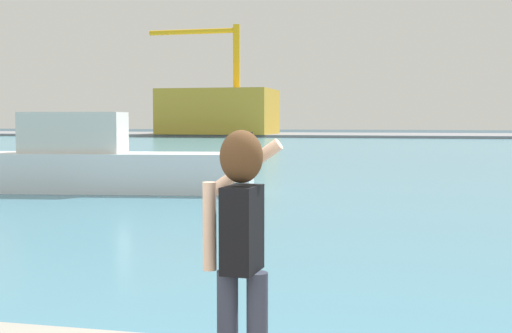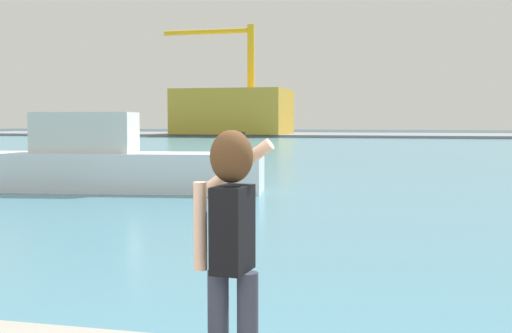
# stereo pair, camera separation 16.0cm
# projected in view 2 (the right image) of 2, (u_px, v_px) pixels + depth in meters

# --- Properties ---
(ground_plane) EXTENTS (220.00, 220.00, 0.00)m
(ground_plane) POSITION_uv_depth(u_px,v_px,m) (406.00, 149.00, 51.88)
(ground_plane) COLOR #334751
(harbor_water) EXTENTS (140.00, 100.00, 0.02)m
(harbor_water) POSITION_uv_depth(u_px,v_px,m) (407.00, 148.00, 53.81)
(harbor_water) COLOR teal
(harbor_water) RESTS_ON ground_plane
(far_shore_dock) EXTENTS (140.00, 20.00, 0.37)m
(far_shore_dock) POSITION_uv_depth(u_px,v_px,m) (415.00, 135.00, 92.47)
(far_shore_dock) COLOR gray
(far_shore_dock) RESTS_ON ground_plane
(person_photographer) EXTENTS (0.53, 0.55, 1.74)m
(person_photographer) POSITION_uv_depth(u_px,v_px,m) (231.00, 234.00, 4.31)
(person_photographer) COLOR #2D3342
(person_photographer) RESTS_ON quay_promenade
(boat_moored) EXTENTS (9.17, 3.21, 2.50)m
(boat_moored) POSITION_uv_depth(u_px,v_px,m) (113.00, 164.00, 21.01)
(boat_moored) COLOR white
(boat_moored) RESTS_ON harbor_water
(warehouse_left) EXTENTS (15.43, 10.63, 6.23)m
(warehouse_left) POSITION_uv_depth(u_px,v_px,m) (233.00, 112.00, 93.54)
(warehouse_left) COLOR gold
(warehouse_left) RESTS_ON far_shore_dock
(port_crane) EXTENTS (13.53, 1.03, 15.37)m
(port_crane) POSITION_uv_depth(u_px,v_px,m) (238.00, 65.00, 94.37)
(port_crane) COLOR yellow
(port_crane) RESTS_ON far_shore_dock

